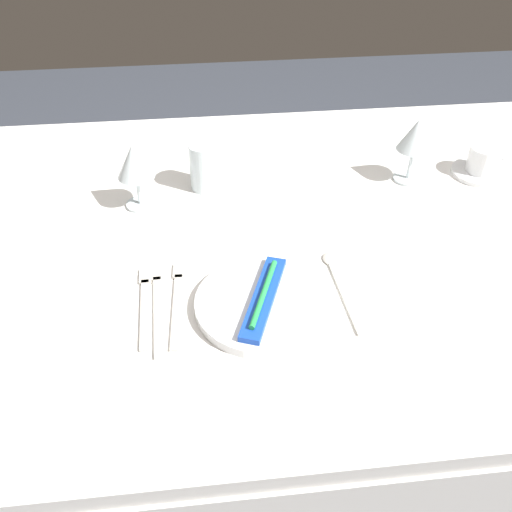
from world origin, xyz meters
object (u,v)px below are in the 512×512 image
(dinner_plate, at_px, (264,304))
(drink_tumbler, at_px, (205,169))
(fork_salad, at_px, (145,303))
(wine_glass_left, at_px, (135,163))
(coffee_cup_left, at_px, (484,159))
(toothbrush_package, at_px, (264,297))
(fork_inner, at_px, (157,305))
(wine_glass_centre, at_px, (416,138))
(fork_outer, at_px, (177,300))
(spoon_soup, at_px, (339,281))

(dinner_plate, height_order, drink_tumbler, drink_tumbler)
(fork_salad, xyz_separation_m, wine_glass_left, (-0.02, 0.32, 0.10))
(coffee_cup_left, distance_m, wine_glass_left, 0.81)
(toothbrush_package, relative_size, fork_inner, 0.91)
(fork_salad, relative_size, drink_tumbler, 1.86)
(fork_inner, bearing_deg, wine_glass_centre, 32.18)
(fork_outer, xyz_separation_m, coffee_cup_left, (0.72, 0.36, 0.04))
(dinner_plate, distance_m, fork_inner, 0.19)
(fork_inner, bearing_deg, dinner_plate, -7.90)
(dinner_plate, relative_size, toothbrush_package, 1.16)
(dinner_plate, height_order, wine_glass_centre, wine_glass_centre)
(wine_glass_centre, bearing_deg, fork_salad, -149.29)
(toothbrush_package, relative_size, wine_glass_centre, 1.37)
(toothbrush_package, height_order, drink_tumbler, drink_tumbler)
(toothbrush_package, xyz_separation_m, fork_salad, (-0.21, 0.03, -0.02))
(fork_outer, xyz_separation_m, spoon_soup, (0.30, 0.02, -0.00))
(coffee_cup_left, bearing_deg, fork_outer, -153.54)
(dinner_plate, xyz_separation_m, fork_salad, (-0.21, 0.03, -0.01))
(fork_outer, distance_m, spoon_soup, 0.30)
(fork_inner, height_order, fork_salad, same)
(fork_inner, distance_m, wine_glass_left, 0.34)
(fork_inner, bearing_deg, fork_salad, 163.66)
(spoon_soup, xyz_separation_m, drink_tumbler, (-0.23, 0.36, 0.05))
(dinner_plate, height_order, wine_glass_left, wine_glass_left)
(wine_glass_left, bearing_deg, drink_tumbler, 21.87)
(wine_glass_left, bearing_deg, spoon_soup, -38.16)
(toothbrush_package, relative_size, fork_salad, 1.02)
(fork_inner, bearing_deg, fork_outer, 12.77)
(fork_salad, distance_m, coffee_cup_left, 0.86)
(toothbrush_package, distance_m, wine_glass_left, 0.43)
(wine_glass_left, bearing_deg, dinner_plate, -56.57)
(wine_glass_left, bearing_deg, coffee_cup_left, 3.19)
(toothbrush_package, xyz_separation_m, wine_glass_left, (-0.23, 0.35, 0.08))
(toothbrush_package, xyz_separation_m, fork_inner, (-0.19, 0.03, -0.02))
(coffee_cup_left, distance_m, wine_glass_centre, 0.19)
(dinner_plate, xyz_separation_m, toothbrush_package, (0.00, 0.00, 0.02))
(fork_outer, distance_m, wine_glass_left, 0.34)
(toothbrush_package, relative_size, spoon_soup, 0.94)
(fork_salad, distance_m, drink_tumbler, 0.40)
(toothbrush_package, bearing_deg, spoon_soup, 19.48)
(coffee_cup_left, distance_m, drink_tumbler, 0.65)
(drink_tumbler, bearing_deg, spoon_soup, -57.04)
(coffee_cup_left, bearing_deg, toothbrush_package, -145.45)
(fork_salad, xyz_separation_m, coffee_cup_left, (0.78, 0.36, 0.04))
(fork_outer, xyz_separation_m, fork_salad, (-0.06, -0.00, 0.00))
(fork_inner, distance_m, coffee_cup_left, 0.84)
(dinner_plate, bearing_deg, toothbrush_package, 0.00)
(dinner_plate, height_order, spoon_soup, dinner_plate)
(fork_outer, distance_m, wine_glass_centre, 0.66)
(wine_glass_left, bearing_deg, toothbrush_package, -56.57)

